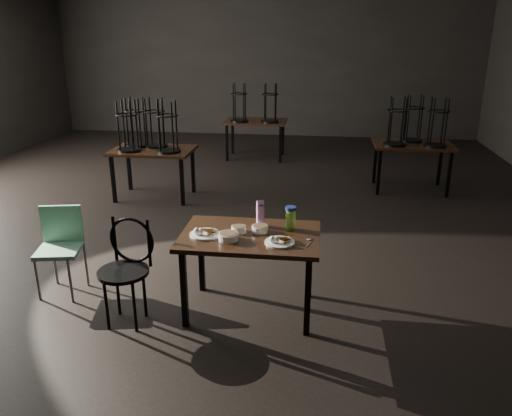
# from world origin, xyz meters

# --- Properties ---
(room) EXTENTS (12.00, 12.04, 3.22)m
(room) POSITION_xyz_m (-0.06, 0.01, 2.33)
(room) COLOR black
(room) RESTS_ON ground
(main_table) EXTENTS (1.20, 0.80, 0.75)m
(main_table) POSITION_xyz_m (0.79, -2.16, 0.67)
(main_table) COLOR black
(main_table) RESTS_ON ground
(plate_left) EXTENTS (0.27, 0.27, 0.09)m
(plate_left) POSITION_xyz_m (0.41, -2.23, 0.77)
(plate_left) COLOR white
(plate_left) RESTS_ON main_table
(plate_right) EXTENTS (0.25, 0.25, 0.08)m
(plate_right) POSITION_xyz_m (1.06, -2.32, 0.77)
(plate_right) COLOR white
(plate_right) RESTS_ON main_table
(bowl_near) EXTENTS (0.13, 0.13, 0.05)m
(bowl_near) POSITION_xyz_m (0.68, -2.12, 0.78)
(bowl_near) COLOR white
(bowl_near) RESTS_ON main_table
(bowl_far) EXTENTS (0.14, 0.14, 0.06)m
(bowl_far) POSITION_xyz_m (0.87, -2.10, 0.78)
(bowl_far) COLOR white
(bowl_far) RESTS_ON main_table
(bowl_big) EXTENTS (0.17, 0.17, 0.06)m
(bowl_big) POSITION_xyz_m (0.63, -2.31, 0.78)
(bowl_big) COLOR white
(bowl_big) RESTS_ON main_table
(juice_carton) EXTENTS (0.08, 0.08, 0.24)m
(juice_carton) POSITION_xyz_m (0.85, -1.96, 0.86)
(juice_carton) COLOR #891975
(juice_carton) RESTS_ON main_table
(water_bottle) EXTENTS (0.11, 0.11, 0.21)m
(water_bottle) POSITION_xyz_m (1.13, -2.00, 0.86)
(water_bottle) COLOR #87D23D
(water_bottle) RESTS_ON main_table
(spoon) EXTENTS (0.06, 0.20, 0.01)m
(spoon) POSITION_xyz_m (1.30, -2.23, 0.75)
(spoon) COLOR silver
(spoon) RESTS_ON main_table
(bentwood_chair) EXTENTS (0.45, 0.44, 0.91)m
(bentwood_chair) POSITION_xyz_m (-0.24, -2.43, 0.54)
(bentwood_chair) COLOR black
(bentwood_chair) RESTS_ON ground
(school_chair) EXTENTS (0.46, 0.46, 0.84)m
(school_chair) POSITION_xyz_m (-1.06, -2.01, 0.51)
(school_chair) COLOR #76B897
(school_chair) RESTS_ON ground
(bg_table_left) EXTENTS (1.20, 0.80, 1.48)m
(bg_table_left) POSITION_xyz_m (-1.14, 0.92, 0.80)
(bg_table_left) COLOR black
(bg_table_left) RESTS_ON ground
(bg_table_right) EXTENTS (1.20, 0.80, 1.48)m
(bg_table_right) POSITION_xyz_m (2.80, 1.79, 0.78)
(bg_table_right) COLOR black
(bg_table_right) RESTS_ON ground
(bg_table_far) EXTENTS (1.20, 0.80, 1.48)m
(bg_table_far) POSITION_xyz_m (0.09, 3.57, 0.75)
(bg_table_far) COLOR black
(bg_table_far) RESTS_ON ground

